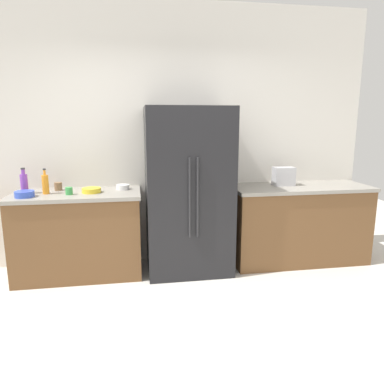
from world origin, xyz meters
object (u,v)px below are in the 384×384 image
(bowl_a, at_px, (123,187))
(cup_a, at_px, (58,186))
(bottle_a, at_px, (45,184))
(bottle_b, at_px, (24,183))
(refrigerator, at_px, (188,191))
(toaster, at_px, (284,176))
(cup_b, at_px, (69,191))
(bowl_c, at_px, (24,194))
(bowl_b, at_px, (91,190))

(bowl_a, bearing_deg, cup_a, 175.01)
(bottle_a, distance_m, bottle_b, 0.23)
(refrigerator, relative_size, toaster, 7.53)
(refrigerator, height_order, cup_a, refrigerator)
(toaster, height_order, cup_b, toaster)
(refrigerator, relative_size, bottle_b, 6.67)
(refrigerator, bearing_deg, toaster, 5.18)
(toaster, height_order, cup_a, toaster)
(toaster, xyz_separation_m, bottle_a, (-2.64, -0.07, -0.00))
(bottle_b, height_order, cup_a, bottle_b)
(bowl_a, bearing_deg, cup_b, -160.10)
(bottle_b, xyz_separation_m, bowl_c, (0.05, -0.18, -0.08))
(bottle_b, distance_m, bowl_a, 1.01)
(refrigerator, relative_size, bowl_a, 12.57)
(bowl_a, bearing_deg, bottle_a, -171.42)
(toaster, bearing_deg, cup_a, 177.55)
(refrigerator, height_order, bottle_a, refrigerator)
(bowl_b, bearing_deg, cup_b, -161.66)
(refrigerator, xyz_separation_m, bowl_c, (-1.67, -0.09, 0.04))
(bottle_b, bearing_deg, bowl_a, 3.96)
(bottle_a, xyz_separation_m, bottle_b, (-0.22, 0.05, 0.01))
(bowl_a, bearing_deg, bowl_c, -165.59)
(toaster, distance_m, bowl_a, 1.86)
(refrigerator, distance_m, cup_b, 1.25)
(refrigerator, bearing_deg, bottle_b, 177.23)
(refrigerator, xyz_separation_m, bottle_a, (-1.49, 0.03, 0.12))
(bottle_a, relative_size, cup_a, 3.07)
(toaster, xyz_separation_m, cup_a, (-2.55, 0.11, -0.06))
(toaster, relative_size, cup_a, 2.77)
(bottle_a, height_order, bowl_b, bottle_a)
(bottle_a, height_order, bowl_c, bottle_a)
(refrigerator, relative_size, bottle_a, 6.80)
(bottle_a, distance_m, bowl_b, 0.47)
(refrigerator, relative_size, cup_b, 23.77)
(refrigerator, distance_m, bowl_c, 1.67)
(bottle_a, relative_size, bowl_b, 1.34)
(refrigerator, height_order, bowl_b, refrigerator)
(toaster, relative_size, bowl_b, 1.21)
(toaster, bearing_deg, cup_b, -176.50)
(bowl_a, bearing_deg, refrigerator, -12.09)
(cup_a, height_order, bowl_b, cup_a)
(refrigerator, xyz_separation_m, cup_a, (-1.41, 0.21, 0.05))
(bowl_c, bearing_deg, cup_a, 49.39)
(toaster, distance_m, bottle_a, 2.64)
(bottle_a, relative_size, bowl_c, 1.41)
(bottle_b, relative_size, bowl_c, 1.44)
(cup_a, bearing_deg, cup_b, -58.63)
(bottle_b, xyz_separation_m, bowl_b, (0.68, -0.05, -0.09))
(bottle_a, bearing_deg, bowl_c, -143.82)
(bowl_a, relative_size, bowl_b, 0.72)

